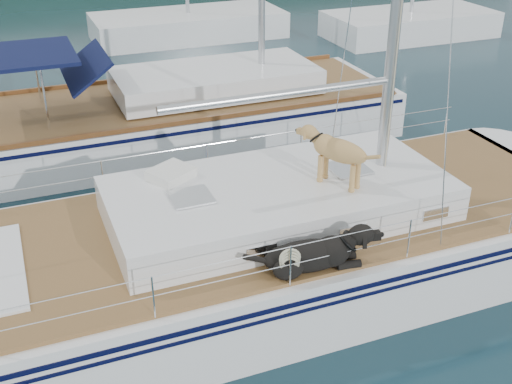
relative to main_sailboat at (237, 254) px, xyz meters
name	(u,v)px	position (x,y,z in m)	size (l,w,h in m)	color
ground	(232,290)	(-0.10, 0.01, -0.68)	(120.00, 120.00, 0.00)	black
main_sailboat	(237,254)	(0.00, 0.00, 0.00)	(12.00, 3.80, 14.01)	white
neighbor_sailboat	(174,118)	(0.67, 6.25, -0.05)	(11.00, 3.50, 13.30)	white
bg_boat_center	(188,26)	(3.90, 16.01, -0.23)	(7.20, 3.00, 11.65)	white
bg_boat_east	(410,25)	(11.90, 13.01, -0.22)	(6.40, 3.00, 11.65)	white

